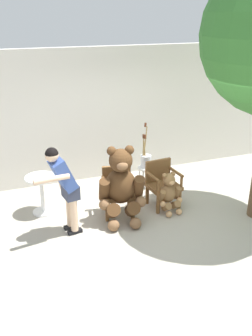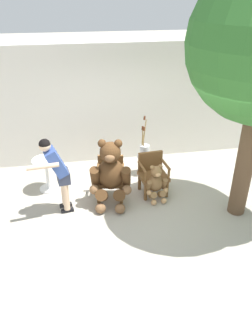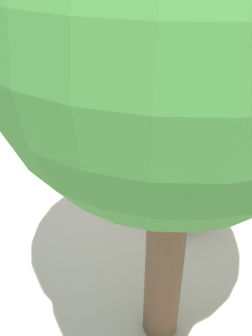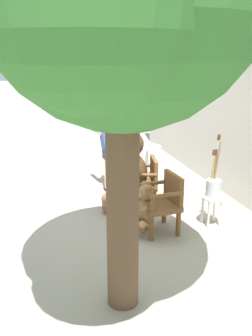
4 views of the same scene
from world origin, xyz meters
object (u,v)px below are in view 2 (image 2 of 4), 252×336
round_side_table (47,171)px  wooden_chair_right (152,173)px  teddy_bear_large (111,174)px  white_stool (144,160)px  wooden_chair_left (110,176)px  brush_bucket (144,149)px  teddy_bear_small (156,183)px  person_visitor (57,169)px

round_side_table → wooden_chair_right: bearing=-12.7°
teddy_bear_large → white_stool: bearing=48.7°
round_side_table → wooden_chair_left: bearing=-20.8°
wooden_chair_left → teddy_bear_large: teddy_bear_large is taller
brush_bucket → round_side_table: (-2.18, -0.31, -0.18)m
teddy_bear_large → white_stool: 1.43m
wooden_chair_left → brush_bucket: size_ratio=0.91×
round_side_table → teddy_bear_large: bearing=-30.4°
wooden_chair_right → brush_bucket: brush_bucket is taller
teddy_bear_large → round_side_table: (-1.26, 0.74, -0.22)m
wooden_chair_right → round_side_table: size_ratio=1.19×
teddy_bear_small → brush_bucket: brush_bucket is taller
wooden_chair_left → teddy_bear_small: bearing=-17.5°
white_stool → brush_bucket: size_ratio=0.49×
teddy_bear_small → person_visitor: 1.99m
wooden_chair_left → white_stool: (0.90, 0.80, -0.11)m
wooden_chair_left → teddy_bear_small: wooden_chair_left is taller
person_visitor → white_stool: person_visitor is taller
brush_bucket → round_side_table: size_ratio=1.31×
wooden_chair_right → wooden_chair_left: bearing=-179.9°
wooden_chair_right → teddy_bear_small: size_ratio=1.12×
wooden_chair_left → round_side_table: wooden_chair_left is taller
teddy_bear_small → white_stool: teddy_bear_small is taller
wooden_chair_right → teddy_bear_large: teddy_bear_large is taller
white_stool → wooden_chair_left: bearing=-138.4°
wooden_chair_left → teddy_bear_small: 0.94m
teddy_bear_small → white_stool: bearing=89.8°
white_stool → wooden_chair_right: bearing=-90.9°
wooden_chair_left → brush_bucket: (0.89, 0.80, 0.17)m
teddy_bear_large → person_visitor: person_visitor is taller
wooden_chair_right → teddy_bear_small: bearing=-88.3°
wooden_chair_left → person_visitor: (-1.03, -0.34, 0.45)m
wooden_chair_left → wooden_chair_right: (0.89, 0.00, 0.00)m
teddy_bear_large → brush_bucket: 1.40m
wooden_chair_right → person_visitor: person_visitor is taller
teddy_bear_large → wooden_chair_left: bearing=84.1°
teddy_bear_large → round_side_table: 1.48m
teddy_bear_small → brush_bucket: bearing=90.0°
teddy_bear_large → round_side_table: bearing=149.6°
white_stool → round_side_table: 2.21m
teddy_bear_small → white_stool: 1.08m
wooden_chair_left → white_stool: wooden_chair_left is taller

